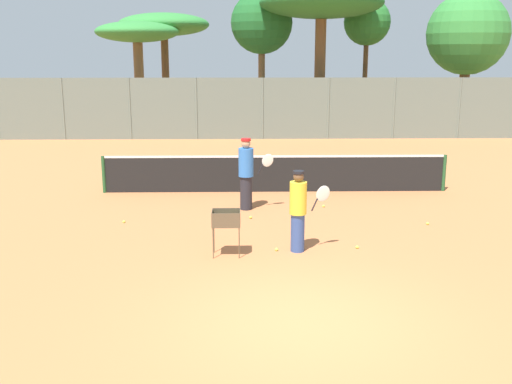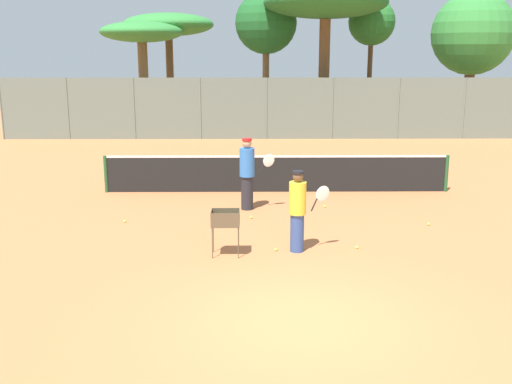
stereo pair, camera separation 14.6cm
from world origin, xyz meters
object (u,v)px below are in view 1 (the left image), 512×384
ball_cart (227,222)px  parked_car (296,117)px  player_white_outfit (246,173)px  tennis_net (275,173)px  player_red_cap (298,210)px

ball_cart → parked_car: size_ratio=0.22×
player_white_outfit → ball_cart: player_white_outfit is taller
tennis_net → ball_cart: bearing=-102.7°
player_red_cap → player_white_outfit: bearing=93.4°
player_white_outfit → parked_car: size_ratio=0.44×
player_white_outfit → ball_cart: bearing=-101.3°
parked_car → player_white_outfit: bearing=-99.4°
tennis_net → player_white_outfit: (-0.84, -1.95, 0.40)m
tennis_net → player_white_outfit: bearing=-113.2°
tennis_net → ball_cart: tennis_net is taller
player_red_cap → parked_car: 19.70m
ball_cart → player_red_cap: bearing=9.1°
player_white_outfit → tennis_net: bearing=61.9°
tennis_net → ball_cart: 5.68m
ball_cart → parked_car: bearing=81.1°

